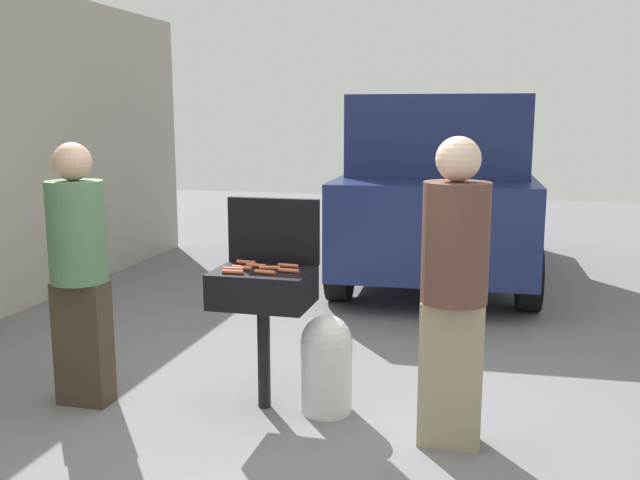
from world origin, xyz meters
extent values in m
plane|color=slate|center=(0.00, 0.00, 0.00)|extent=(24.00, 24.00, 0.00)
cylinder|color=black|center=(-0.17, 0.14, 0.33)|extent=(0.08, 0.08, 0.67)
cube|color=black|center=(-0.17, 0.14, 0.78)|extent=(0.60, 0.44, 0.22)
cube|color=black|center=(-0.17, 0.36, 1.10)|extent=(0.60, 0.05, 0.42)
cylinder|color=#C6593D|center=(-0.13, 0.04, 0.90)|extent=(0.13, 0.04, 0.03)
cylinder|color=#B74C33|center=(-0.31, -0.01, 0.90)|extent=(0.13, 0.03, 0.03)
cylinder|color=#C6593D|center=(-0.14, 0.16, 0.90)|extent=(0.13, 0.04, 0.03)
cylinder|color=#C6593D|center=(-0.30, 0.12, 0.90)|extent=(0.13, 0.04, 0.03)
cylinder|color=#C6593D|center=(-0.24, 0.20, 0.90)|extent=(0.13, 0.04, 0.03)
cylinder|color=#C6593D|center=(-0.33, 0.28, 0.90)|extent=(0.13, 0.04, 0.03)
cylinder|color=#C6593D|center=(-0.04, 0.24, 0.90)|extent=(0.13, 0.03, 0.03)
cylinder|color=#C6593D|center=(0.00, 0.11, 0.90)|extent=(0.13, 0.04, 0.03)
cylinder|color=#C6593D|center=(-0.34, 0.06, 0.90)|extent=(0.13, 0.03, 0.03)
cylinder|color=silver|center=(0.22, 0.17, 0.23)|extent=(0.32, 0.32, 0.46)
sphere|color=silver|center=(0.22, 0.17, 0.46)|extent=(0.31, 0.31, 0.31)
cube|color=#3F3323|center=(-1.31, -0.09, 0.40)|extent=(0.33, 0.18, 0.80)
cylinder|color=#4C724C|center=(-1.31, -0.09, 1.12)|extent=(0.35, 0.35, 0.63)
sphere|color=tan|center=(-1.31, -0.09, 1.55)|extent=(0.23, 0.23, 0.23)
cube|color=gray|center=(1.00, -0.08, 0.41)|extent=(0.34, 0.19, 0.83)
cylinder|color=brown|center=(1.00, -0.08, 1.15)|extent=(0.36, 0.36, 0.65)
sphere|color=beige|center=(1.00, -0.08, 1.60)|extent=(0.24, 0.24, 0.24)
cube|color=navy|center=(0.53, 4.38, 0.77)|extent=(2.11, 4.49, 0.90)
cube|color=navy|center=(0.54, 4.18, 1.62)|extent=(1.88, 2.68, 0.80)
cylinder|color=black|center=(1.51, 2.88, 0.32)|extent=(0.25, 0.65, 0.64)
cylinder|color=black|center=(-0.29, 2.79, 0.32)|extent=(0.25, 0.65, 0.64)
cylinder|color=black|center=(1.36, 5.96, 0.32)|extent=(0.25, 0.65, 0.64)
cylinder|color=black|center=(-0.44, 5.87, 0.32)|extent=(0.25, 0.65, 0.64)
camera|label=1|loc=(1.22, -3.84, 1.83)|focal=39.39mm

